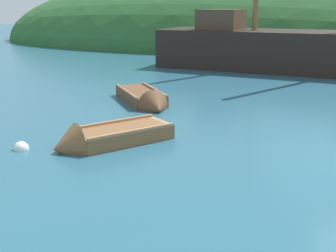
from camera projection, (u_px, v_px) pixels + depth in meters
name	position (u px, v px, depth m)	size (l,w,h in m)	color
shore_hill	(254.00, 43.00, 39.89)	(50.87, 24.75, 13.52)	#2D602D
sailing_ship	(290.00, 55.00, 22.74)	(17.47, 6.43, 13.71)	black
rowboat_portside	(145.00, 100.00, 15.13)	(3.00, 3.54, 1.11)	brown
rowboat_outer_right	(105.00, 139.00, 10.76)	(2.94, 3.12, 1.11)	brown
buoy_white	(21.00, 149.00, 10.43)	(0.39, 0.39, 0.39)	white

